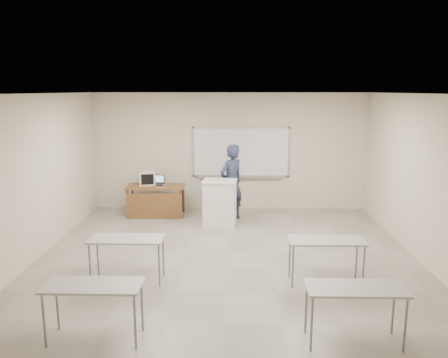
{
  "coord_description": "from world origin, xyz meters",
  "views": [
    {
      "loc": [
        0.12,
        -7.13,
        3.06
      ],
      "look_at": [
        -0.1,
        2.2,
        1.15
      ],
      "focal_mm": 35.0,
      "sensor_mm": 36.0,
      "label": 1
    }
  ],
  "objects_px": {
    "whiteboard": "(241,153)",
    "instructor_desk": "(155,195)",
    "crt_monitor": "(146,178)",
    "mouse": "(164,185)",
    "presenter": "(231,182)",
    "podium": "(220,203)",
    "keyboard": "(217,180)",
    "laptop": "(158,182)"
  },
  "relations": [
    {
      "from": "laptop",
      "to": "mouse",
      "type": "xyz_separation_m",
      "value": [
        0.18,
        -0.1,
        -0.04
      ]
    },
    {
      "from": "podium",
      "to": "laptop",
      "type": "height_order",
      "value": "podium"
    },
    {
      "from": "podium",
      "to": "keyboard",
      "type": "distance_m",
      "value": 0.55
    },
    {
      "from": "laptop",
      "to": "keyboard",
      "type": "xyz_separation_m",
      "value": [
        1.53,
        -1.03,
        0.27
      ]
    },
    {
      "from": "mouse",
      "to": "presenter",
      "type": "height_order",
      "value": "presenter"
    },
    {
      "from": "keyboard",
      "to": "mouse",
      "type": "bearing_deg",
      "value": 145.66
    },
    {
      "from": "keyboard",
      "to": "presenter",
      "type": "relative_size",
      "value": 0.23
    },
    {
      "from": "whiteboard",
      "to": "crt_monitor",
      "type": "height_order",
      "value": "whiteboard"
    },
    {
      "from": "whiteboard",
      "to": "mouse",
      "type": "xyz_separation_m",
      "value": [
        -1.9,
        -0.62,
        -0.71
      ]
    },
    {
      "from": "whiteboard",
      "to": "keyboard",
      "type": "height_order",
      "value": "whiteboard"
    },
    {
      "from": "whiteboard",
      "to": "laptop",
      "type": "bearing_deg",
      "value": -166.08
    },
    {
      "from": "instructor_desk",
      "to": "crt_monitor",
      "type": "bearing_deg",
      "value": 135.06
    },
    {
      "from": "instructor_desk",
      "to": "crt_monitor",
      "type": "relative_size",
      "value": 3.19
    },
    {
      "from": "whiteboard",
      "to": "presenter",
      "type": "bearing_deg",
      "value": -103.71
    },
    {
      "from": "laptop",
      "to": "mouse",
      "type": "relative_size",
      "value": 3.53
    },
    {
      "from": "podium",
      "to": "keyboard",
      "type": "bearing_deg",
      "value": -114.46
    },
    {
      "from": "podium",
      "to": "laptop",
      "type": "xyz_separation_m",
      "value": [
        -1.57,
        0.95,
        0.27
      ]
    },
    {
      "from": "mouse",
      "to": "whiteboard",
      "type": "bearing_deg",
      "value": 11.27
    },
    {
      "from": "instructor_desk",
      "to": "crt_monitor",
      "type": "distance_m",
      "value": 0.52
    },
    {
      "from": "instructor_desk",
      "to": "crt_monitor",
      "type": "xyz_separation_m",
      "value": [
        -0.25,
        0.24,
        0.39
      ]
    },
    {
      "from": "podium",
      "to": "laptop",
      "type": "bearing_deg",
      "value": 154.68
    },
    {
      "from": "podium",
      "to": "mouse",
      "type": "xyz_separation_m",
      "value": [
        -1.4,
        0.85,
        0.23
      ]
    },
    {
      "from": "podium",
      "to": "presenter",
      "type": "distance_m",
      "value": 0.66
    },
    {
      "from": "instructor_desk",
      "to": "keyboard",
      "type": "bearing_deg",
      "value": -27.87
    },
    {
      "from": "whiteboard",
      "to": "crt_monitor",
      "type": "relative_size",
      "value": 5.63
    },
    {
      "from": "whiteboard",
      "to": "instructor_desk",
      "type": "height_order",
      "value": "whiteboard"
    },
    {
      "from": "instructor_desk",
      "to": "podium",
      "type": "xyz_separation_m",
      "value": [
        1.6,
        -0.69,
        -0.01
      ]
    },
    {
      "from": "podium",
      "to": "keyboard",
      "type": "relative_size",
      "value": 2.49
    },
    {
      "from": "crt_monitor",
      "to": "presenter",
      "type": "relative_size",
      "value": 0.24
    },
    {
      "from": "whiteboard",
      "to": "instructor_desk",
      "type": "xyz_separation_m",
      "value": [
        -2.1,
        -0.78,
        -0.94
      ]
    },
    {
      "from": "podium",
      "to": "presenter",
      "type": "bearing_deg",
      "value": 67.56
    },
    {
      "from": "laptop",
      "to": "mouse",
      "type": "height_order",
      "value": "laptop"
    },
    {
      "from": "mouse",
      "to": "podium",
      "type": "bearing_deg",
      "value": -38.12
    },
    {
      "from": "mouse",
      "to": "presenter",
      "type": "bearing_deg",
      "value": -19.37
    },
    {
      "from": "instructor_desk",
      "to": "mouse",
      "type": "bearing_deg",
      "value": 36.8
    },
    {
      "from": "crt_monitor",
      "to": "laptop",
      "type": "height_order",
      "value": "crt_monitor"
    },
    {
      "from": "whiteboard",
      "to": "presenter",
      "type": "distance_m",
      "value": 1.17
    },
    {
      "from": "presenter",
      "to": "keyboard",
      "type": "bearing_deg",
      "value": 17.78
    },
    {
      "from": "instructor_desk",
      "to": "presenter",
      "type": "distance_m",
      "value": 1.91
    },
    {
      "from": "presenter",
      "to": "podium",
      "type": "bearing_deg",
      "value": 18.07
    },
    {
      "from": "whiteboard",
      "to": "keyboard",
      "type": "relative_size",
      "value": 5.81
    },
    {
      "from": "keyboard",
      "to": "laptop",
      "type": "bearing_deg",
      "value": 146.15
    }
  ]
}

